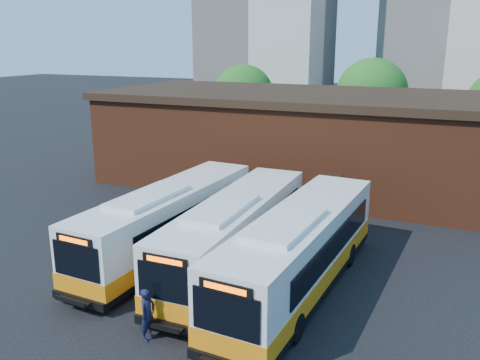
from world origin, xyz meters
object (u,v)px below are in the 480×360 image
at_px(bus_east, 299,255).
at_px(bus_midwest, 169,224).
at_px(transit_worker, 148,315).
at_px(bus_mideast, 236,236).

bearing_deg(bus_east, bus_midwest, 174.00).
bearing_deg(bus_midwest, transit_worker, -61.37).
relative_size(bus_mideast, transit_worker, 6.70).
height_order(bus_east, transit_worker, bus_east).
relative_size(bus_east, transit_worker, 7.01).
height_order(bus_mideast, bus_east, bus_east).
xyz_separation_m(bus_midwest, transit_worker, (3.00, -6.51, -0.61)).
relative_size(bus_midwest, bus_east, 0.97).
distance_m(bus_mideast, bus_east, 3.31).
xyz_separation_m(bus_east, transit_worker, (-3.69, -5.32, -0.66)).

